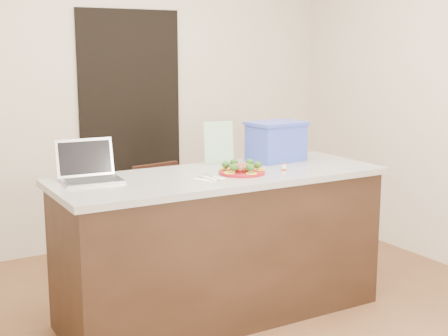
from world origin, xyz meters
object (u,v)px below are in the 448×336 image
napkin (209,179)px  laptop (88,170)px  chair (162,215)px  plate (242,172)px  yogurt_bottle (284,169)px  island (221,245)px  blue_box (276,141)px

napkin → laptop: laptop is taller
napkin → chair: 1.01m
chair → napkin: bearing=-104.4°
plate → yogurt_bottle: bearing=-24.7°
island → chair: island is taller
yogurt_bottle → laptop: size_ratio=0.18×
yogurt_bottle → laptop: laptop is taller
island → napkin: 0.50m
plate → chair: size_ratio=0.34×
yogurt_bottle → blue_box: 0.44m
yogurt_bottle → napkin: bearing=172.6°
plate → blue_box: 0.53m
yogurt_bottle → blue_box: size_ratio=0.16×
napkin → chair: bearing=84.1°
yogurt_bottle → laptop: bearing=161.2°
yogurt_bottle → plate: bearing=155.3°
napkin → blue_box: bearing=24.6°
blue_box → chair: bearing=130.2°
yogurt_bottle → blue_box: bearing=62.1°
yogurt_bottle → chair: (-0.40, 0.96, -0.46)m
laptop → blue_box: blue_box is taller
chair → plate: bearing=-87.9°
island → napkin: size_ratio=14.81×
yogurt_bottle → blue_box: (0.20, 0.38, 0.11)m
plate → chair: plate is taller
laptop → blue_box: bearing=4.0°
island → laptop: 0.95m
blue_box → napkin: bearing=-160.9°
yogurt_bottle → laptop: 1.18m
plate → chair: (-0.16, 0.86, -0.45)m
laptop → blue_box: size_ratio=0.88×
plate → napkin: plate is taller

